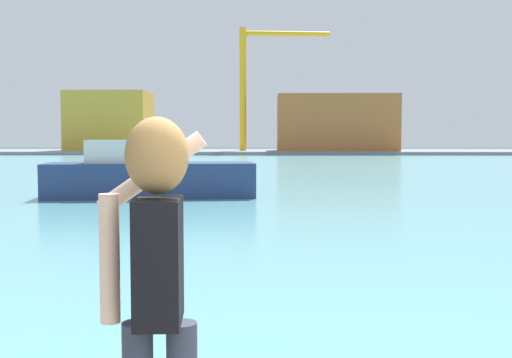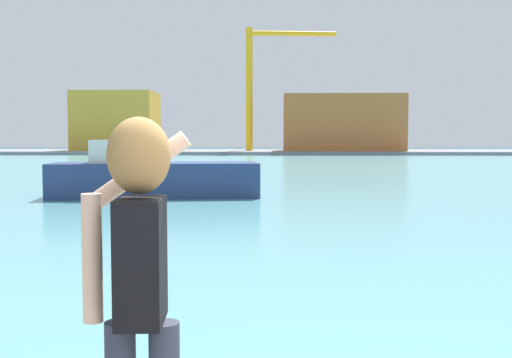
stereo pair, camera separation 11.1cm
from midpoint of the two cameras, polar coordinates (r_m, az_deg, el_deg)
The scene contains 8 objects.
ground_plane at distance 52.32m, azimuth 1.77°, elevation 1.20°, with size 220.00×220.00×0.00m, color #334751.
harbor_water at distance 54.32m, azimuth 1.75°, elevation 1.30°, with size 140.00×100.00×0.02m, color #599EA8.
far_shore_dock at distance 94.29m, azimuth 1.51°, elevation 2.48°, with size 140.00×20.00×0.49m, color gray.
person_photographer at distance 2.86m, azimuth -10.16°, elevation -8.02°, with size 0.53×0.55×1.74m.
boat_moored at distance 24.80m, azimuth -10.01°, elevation 0.30°, with size 8.27×3.54×2.23m.
warehouse_left at distance 96.91m, azimuth -13.20°, elevation 5.14°, with size 11.83×8.95×8.74m, color gold.
warehouse_right at distance 92.66m, azimuth 7.26°, elevation 5.07°, with size 17.11×9.71×8.08m, color #B26633.
port_crane at distance 92.67m, azimuth -0.21°, elevation 9.45°, with size 13.19×2.00×17.89m.
Camera 1 is at (-0.61, -2.27, 2.32)m, focal length 43.93 mm.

